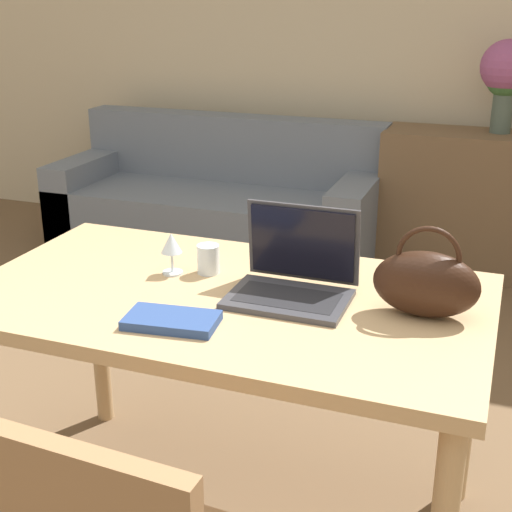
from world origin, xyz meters
The scene contains 10 objects.
wall_back centered at (0.00, 3.31, 1.35)m, with size 10.00×0.06×2.70m.
dining_table centered at (0.07, 0.56, 0.67)m, with size 1.43×0.82×0.76m.
couch centered at (-0.90, 2.74, 0.29)m, with size 1.94×0.79×0.82m.
sideboard centered at (0.68, 2.98, 0.40)m, with size 1.23×0.40×0.81m.
laptop centered at (0.25, 0.62, 0.82)m, with size 0.32×0.26×0.24m.
drinking_glass centered at (-0.04, 0.68, 0.80)m, with size 0.07×0.07×0.09m.
wine_glass centered at (-0.13, 0.63, 0.85)m, with size 0.06×0.06×0.13m.
handbag centered at (0.60, 0.60, 0.85)m, with size 0.27×0.13×0.24m.
flower_vase centered at (0.67, 3.02, 1.13)m, with size 0.28×0.28×0.50m.
book centered at (0.02, 0.32, 0.77)m, with size 0.24×0.15×0.02m.
Camera 1 is at (0.77, -1.10, 1.54)m, focal length 50.00 mm.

